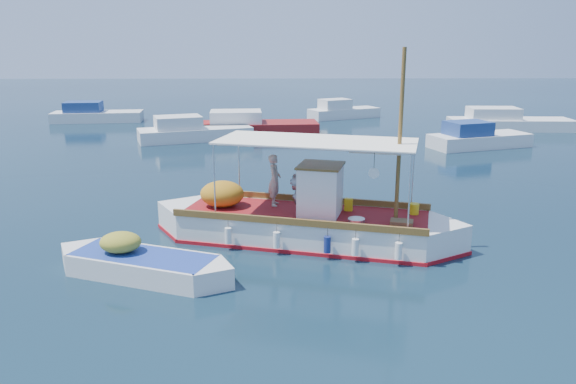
{
  "coord_description": "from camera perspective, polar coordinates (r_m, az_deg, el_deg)",
  "views": [
    {
      "loc": [
        -1.37,
        -16.9,
        6.23
      ],
      "look_at": [
        -1.03,
        0.0,
        1.66
      ],
      "focal_mm": 35.0,
      "sensor_mm": 36.0,
      "label": 1
    }
  ],
  "objects": [
    {
      "name": "dinghy",
      "position": [
        15.97,
        -14.64,
        -7.26
      ],
      "size": [
        5.14,
        2.86,
        1.34
      ],
      "rotation": [
        0.0,
        0.0,
        -0.37
      ],
      "color": "white",
      "rests_on": "ground"
    },
    {
      "name": "bg_boat_ne",
      "position": [
        35.72,
        18.64,
        5.1
      ],
      "size": [
        6.49,
        3.98,
        1.8
      ],
      "rotation": [
        0.0,
        0.0,
        0.31
      ],
      "color": "silver",
      "rests_on": "ground"
    },
    {
      "name": "ground",
      "position": [
        18.07,
        3.29,
        -5.06
      ],
      "size": [
        160.0,
        160.0,
        0.0
      ],
      "primitive_type": "plane",
      "color": "black",
      "rests_on": "ground"
    },
    {
      "name": "fishing_caique",
      "position": [
        18.03,
        1.46,
        -3.23
      ],
      "size": [
        9.89,
        4.71,
        6.27
      ],
      "rotation": [
        0.0,
        0.0,
        -0.27
      ],
      "color": "white",
      "rests_on": "ground"
    },
    {
      "name": "bg_boat_far_w",
      "position": [
        47.33,
        -19.04,
        7.35
      ],
      "size": [
        7.07,
        2.99,
        1.8
      ],
      "rotation": [
        0.0,
        0.0,
        0.1
      ],
      "color": "silver",
      "rests_on": "ground"
    },
    {
      "name": "bg_boat_far_n",
      "position": [
        47.1,
        5.51,
        8.07
      ],
      "size": [
        6.19,
        4.25,
        1.8
      ],
      "rotation": [
        0.0,
        0.0,
        0.43
      ],
      "color": "silver",
      "rests_on": "ground"
    },
    {
      "name": "bg_boat_nw",
      "position": [
        36.83,
        -9.75,
        5.96
      ],
      "size": [
        7.53,
        4.53,
        1.8
      ],
      "rotation": [
        0.0,
        0.0,
        0.32
      ],
      "color": "silver",
      "rests_on": "ground"
    },
    {
      "name": "bg_boat_n",
      "position": [
        38.99,
        -3.79,
        6.64
      ],
      "size": [
        8.79,
        3.36,
        1.8
      ],
      "rotation": [
        0.0,
        0.0,
        0.07
      ],
      "color": "maroon",
      "rests_on": "ground"
    },
    {
      "name": "bg_boat_e",
      "position": [
        43.61,
        21.32,
        6.55
      ],
      "size": [
        8.7,
        3.02,
        1.8
      ],
      "rotation": [
        0.0,
        0.0,
        -0.05
      ],
      "color": "silver",
      "rests_on": "ground"
    }
  ]
}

